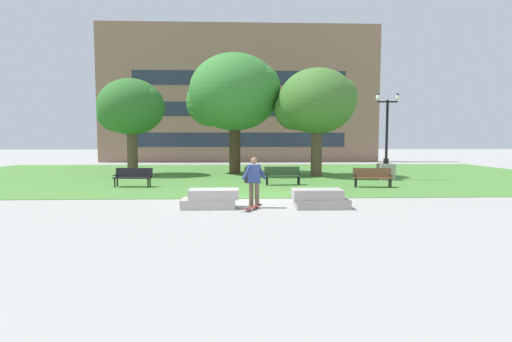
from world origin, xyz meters
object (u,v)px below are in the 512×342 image
Objects in this scene: concrete_block_left at (320,199)px; person_skateboarder at (254,179)px; skateboard at (252,207)px; lamp_post_left at (386,162)px; trash_bin at (249,173)px; park_bench_near_right at (283,175)px; park_bench_near_left at (133,176)px; park_bench_far_left at (372,176)px; concrete_block_center at (211,199)px.

person_skateboarder reaches higher than concrete_block_left.
lamp_post_left is (7.79, 9.04, 0.92)m from skateboard.
park_bench_near_right is at bearing -32.65° from trash_bin.
park_bench_near_left is at bearing 131.08° from skateboard.
concrete_block_left is at bearing -123.53° from park_bench_far_left.
trash_bin reaches higher than park_bench_near_right.
concrete_block_center is 1.46m from skateboard.
park_bench_near_left is at bearing -176.06° from park_bench_near_right.
lamp_post_left is (5.50, 8.78, 0.70)m from concrete_block_left.
park_bench_near_right is (-0.55, 6.59, 0.23)m from concrete_block_left.
park_bench_far_left reaches higher than skateboard.
lamp_post_left is (9.17, 8.63, 0.70)m from concrete_block_center.
concrete_block_center is 1.96× the size of skateboard.
concrete_block_left is 2.31m from person_skateboarder.
concrete_block_left reaches higher than skateboard.
lamp_post_left is (6.06, 2.18, 0.47)m from park_bench_near_right.
lamp_post_left reaches higher than park_bench_near_right.
concrete_block_center is 0.40× the size of lamp_post_left.
park_bench_near_right is 0.99× the size of park_bench_far_left.
concrete_block_center is 9.07m from park_bench_far_left.
person_skateboarder is 1.78× the size of trash_bin.
park_bench_far_left is at bearing -119.56° from lamp_post_left.
concrete_block_center is 1.02× the size of concrete_block_left.
park_bench_near_left is 7.29m from park_bench_near_right.
concrete_block_left is at bearing -85.20° from park_bench_near_right.
skateboard is (-0.07, -0.41, -0.88)m from person_skateboarder.
concrete_block_center is at bearing -100.93° from trash_bin.
skateboard is at bearing -173.37° from concrete_block_left.
skateboard is at bearing -16.35° from concrete_block_center.
park_bench_far_left is 3.79m from lamp_post_left.
park_bench_far_left is (4.20, -1.09, 0.00)m from park_bench_near_right.
lamp_post_left reaches higher than skateboard.
lamp_post_left is at bearing 57.91° from concrete_block_left.
concrete_block_center is 7.66m from trash_bin.
concrete_block_center is at bearing -136.72° from lamp_post_left.
person_skateboarder is at bearing -104.40° from park_bench_near_right.
park_bench_near_left is 0.38× the size of lamp_post_left.
park_bench_far_left is at bearing 44.21° from skateboard.
person_skateboarder is at bearing 176.13° from concrete_block_left.
concrete_block_left is 2.31m from skateboard.
skateboard is at bearing -100.24° from person_skateboarder.
person_skateboarder reaches higher than trash_bin.
lamp_post_left is at bearing 11.38° from park_bench_near_left.
concrete_block_left is at bearing -73.87° from trash_bin.
concrete_block_left is at bearing -2.20° from concrete_block_center.
park_bench_near_left is (-4.16, 5.95, 0.23)m from concrete_block_center.
lamp_post_left is at bearing 60.44° from park_bench_far_left.
park_bench_near_left is 13.60m from lamp_post_left.
concrete_block_left is 1.93× the size of skateboard.
concrete_block_left is at bearing -3.87° from person_skateboarder.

